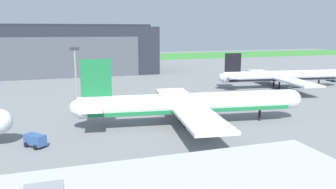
{
  "coord_description": "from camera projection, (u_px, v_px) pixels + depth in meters",
  "views": [
    {
      "loc": [
        -27.84,
        -57.36,
        19.27
      ],
      "look_at": [
        -3.76,
        18.6,
        3.36
      ],
      "focal_mm": 34.76,
      "sensor_mm": 36.0,
      "label": 1
    }
  ],
  "objects": [
    {
      "name": "baggage_tug",
      "position": [
        334.0,
        79.0,
        122.97
      ],
      "size": [
        2.81,
        5.16,
        2.33
      ],
      "color": "#335693",
      "rests_on": "ground_plane"
    },
    {
      "name": "airliner_far_left",
      "position": [
        281.0,
        76.0,
        108.94
      ],
      "size": [
        44.16,
        39.75,
        11.88
      ],
      "color": "silver",
      "rests_on": "ground_plane"
    },
    {
      "name": "maintenance_hangar",
      "position": [
        63.0,
        50.0,
        147.83
      ],
      "size": [
        80.04,
        40.57,
        21.79
      ],
      "color": "#232833",
      "rests_on": "ground_plane"
    },
    {
      "name": "ground_plane",
      "position": [
        213.0,
        127.0,
        65.64
      ],
      "size": [
        440.0,
        440.0,
        0.0
      ],
      "primitive_type": "plane",
      "color": "slate"
    },
    {
      "name": "apron_light_mast",
      "position": [
        76.0,
        70.0,
        83.68
      ],
      "size": [
        2.4,
        0.5,
        14.91
      ],
      "color": "#99999E",
      "rests_on": "ground_plane"
    },
    {
      "name": "airliner_near_left",
      "position": [
        191.0,
        104.0,
        66.7
      ],
      "size": [
        48.33,
        38.87,
        13.83
      ],
      "color": "white",
      "rests_on": "ground_plane"
    },
    {
      "name": "pushback_tractor",
      "position": [
        35.0,
        140.0,
        54.16
      ],
      "size": [
        3.87,
        4.06,
        2.17
      ],
      "color": "#335693",
      "rests_on": "ground_plane"
    },
    {
      "name": "grass_field_strip",
      "position": [
        106.0,
        58.0,
        227.91
      ],
      "size": [
        440.0,
        56.0,
        0.08
      ],
      "primitive_type": "cube",
      "color": "#3C8B38",
      "rests_on": "ground_plane"
    }
  ]
}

